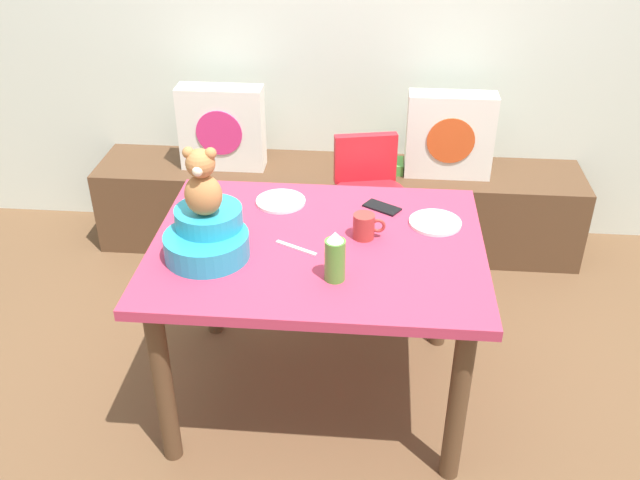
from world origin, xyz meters
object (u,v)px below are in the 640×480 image
(pillow_floral_left, at_px, (222,128))
(dinner_plate_far, at_px, (281,201))
(dinner_plate_near, at_px, (435,222))
(infant_seat_teal, at_px, (207,236))
(coffee_mug, at_px, (365,226))
(pillow_floral_right, at_px, (450,135))
(dining_table, at_px, (318,267))
(ketchup_bottle, at_px, (335,257))
(cell_phone, at_px, (382,207))
(book_stack, at_px, (384,165))
(highchair, at_px, (369,198))
(teddy_bear, at_px, (202,184))

(pillow_floral_left, bearing_deg, dinner_plate_far, -64.37)
(pillow_floral_left, bearing_deg, dinner_plate_near, -44.38)
(infant_seat_teal, relative_size, coffee_mug, 2.75)
(pillow_floral_left, relative_size, coffee_mug, 3.67)
(pillow_floral_right, xyz_separation_m, dining_table, (-0.57, -1.20, -0.05))
(ketchup_bottle, bearing_deg, cell_phone, 73.18)
(book_stack, relative_size, coffee_mug, 1.67)
(dinner_plate_far, distance_m, cell_phone, 0.41)
(pillow_floral_right, height_order, dining_table, pillow_floral_right)
(cell_phone, bearing_deg, book_stack, 31.05)
(infant_seat_teal, xyz_separation_m, dinner_plate_near, (0.82, 0.28, -0.07))
(infant_seat_teal, bearing_deg, dinner_plate_near, 18.92)
(coffee_mug, distance_m, dinner_plate_near, 0.30)
(pillow_floral_left, xyz_separation_m, highchair, (0.79, -0.42, -0.16))
(highchair, relative_size, infant_seat_teal, 2.39)
(infant_seat_teal, bearing_deg, ketchup_bottle, -15.06)
(dining_table, xyz_separation_m, dinner_plate_far, (-0.18, 0.29, 0.11))
(dinner_plate_near, bearing_deg, infant_seat_teal, -161.08)
(coffee_mug, bearing_deg, pillow_floral_left, 124.16)
(dinner_plate_near, relative_size, cell_phone, 1.39)
(pillow_floral_left, xyz_separation_m, cell_phone, (0.84, -0.92, 0.06))
(dinner_plate_far, relative_size, cell_phone, 1.39)
(dining_table, xyz_separation_m, infant_seat_teal, (-0.38, -0.11, 0.18))
(highchair, xyz_separation_m, dinner_plate_near, (0.26, -0.61, 0.22))
(infant_seat_teal, relative_size, dinner_plate_far, 1.65)
(book_stack, height_order, highchair, highchair)
(book_stack, relative_size, dinner_plate_far, 1.00)
(dining_table, bearing_deg, book_stack, 78.60)
(dining_table, distance_m, teddy_bear, 0.55)
(dinner_plate_near, bearing_deg, coffee_mug, -155.27)
(pillow_floral_right, distance_m, dining_table, 1.33)
(pillow_floral_left, xyz_separation_m, pillow_floral_right, (1.18, 0.00, 0.00))
(dining_table, height_order, cell_phone, cell_phone)
(dining_table, height_order, dinner_plate_far, dinner_plate_far)
(pillow_floral_left, height_order, infant_seat_teal, same)
(pillow_floral_left, height_order, book_stack, pillow_floral_left)
(book_stack, relative_size, dining_table, 0.16)
(pillow_floral_right, height_order, infant_seat_teal, same)
(pillow_floral_right, bearing_deg, teddy_bear, -126.13)
(dining_table, relative_size, ketchup_bottle, 6.56)
(ketchup_bottle, xyz_separation_m, cell_phone, (0.15, 0.51, -0.08))
(dining_table, relative_size, dinner_plate_far, 6.07)
(book_stack, xyz_separation_m, teddy_bear, (-0.63, -1.32, 0.53))
(coffee_mug, height_order, cell_phone, coffee_mug)
(dining_table, xyz_separation_m, coffee_mug, (0.17, 0.05, 0.15))
(dinner_plate_far, bearing_deg, coffee_mug, -35.22)
(teddy_bear, height_order, cell_phone, teddy_bear)
(teddy_bear, relative_size, coffee_mug, 2.08)
(book_stack, xyz_separation_m, infant_seat_teal, (-0.63, -1.32, 0.32))
(pillow_floral_left, relative_size, ketchup_bottle, 2.38)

